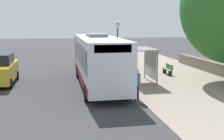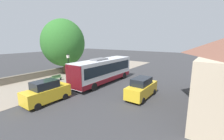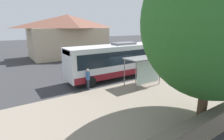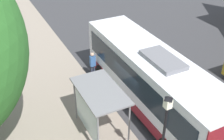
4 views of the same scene
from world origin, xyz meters
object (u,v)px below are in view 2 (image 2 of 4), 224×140
object	(u,v)px
bench	(57,78)
parked_car_far_lane	(142,88)
bus_shelter	(84,67)
bus	(103,70)
pedestrian	(111,70)
parked_car_behind_bus	(46,92)
street_lamp_near	(69,68)
shade_tree	(63,43)

from	to	relation	value
bench	parked_car_far_lane	xyz separation A→B (m)	(12.98, 1.19, 0.56)
bench	bus_shelter	bearing A→B (deg)	40.89
bus	parked_car_far_lane	world-z (taller)	bus
pedestrian	parked_car_behind_bus	size ratio (longest dim) A/B	0.41
street_lamp_near	shade_tree	xyz separation A→B (m)	(-7.23, 4.88, 2.91)
bench	bus	bearing A→B (deg)	25.97
street_lamp_near	shade_tree	size ratio (longest dim) A/B	0.45
bus_shelter	bench	bearing A→B (deg)	-139.11
street_lamp_near	parked_car_behind_bus	world-z (taller)	street_lamp_near
bench	shade_tree	distance (m)	7.04
shade_tree	street_lamp_near	bearing A→B (deg)	-34.04
bus	bench	world-z (taller)	bus
street_lamp_near	bus	bearing A→B (deg)	61.74
bus	street_lamp_near	size ratio (longest dim) A/B	2.46
bus_shelter	parked_car_behind_bus	bearing A→B (deg)	-69.27
shade_tree	pedestrian	bearing A→B (deg)	23.11
pedestrian	parked_car_far_lane	size ratio (longest dim) A/B	0.39
bus	shade_tree	bearing A→B (deg)	175.22
pedestrian	parked_car_far_lane	xyz separation A→B (m)	(8.24, -6.02, -0.05)
bench	parked_car_behind_bus	xyz separation A→B (m)	(6.00, -5.32, 0.58)
shade_tree	parked_car_far_lane	size ratio (longest dim) A/B	2.06
pedestrian	street_lamp_near	size ratio (longest dim) A/B	0.42
pedestrian	bus_shelter	bearing A→B (deg)	-110.59
parked_car_behind_bus	shade_tree	bearing A→B (deg)	134.82
bus_shelter	parked_car_far_lane	world-z (taller)	bus_shelter
street_lamp_near	shade_tree	world-z (taller)	shade_tree
bus	pedestrian	xyz separation A→B (m)	(-1.57, 4.14, -0.77)
street_lamp_near	parked_car_behind_bus	size ratio (longest dim) A/B	0.98
bus	parked_car_behind_bus	world-z (taller)	bus
parked_car_behind_bus	pedestrian	bearing A→B (deg)	95.77
pedestrian	parked_car_far_lane	distance (m)	10.21
street_lamp_near	parked_car_behind_bus	distance (m)	4.93
shade_tree	parked_car_behind_bus	distance (m)	13.67
street_lamp_near	shade_tree	bearing A→B (deg)	145.96
bus	shade_tree	size ratio (longest dim) A/B	1.11
bench	parked_car_behind_bus	world-z (taller)	parked_car_behind_bus
bus	parked_car_behind_bus	bearing A→B (deg)	-92.10
parked_car_behind_bus	street_lamp_near	bearing A→B (deg)	113.79
pedestrian	street_lamp_near	bearing A→B (deg)	-94.36
bench	shade_tree	xyz separation A→B (m)	(-3.12, 3.86, 5.00)
bench	street_lamp_near	distance (m)	4.72
bus	bench	bearing A→B (deg)	-154.03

